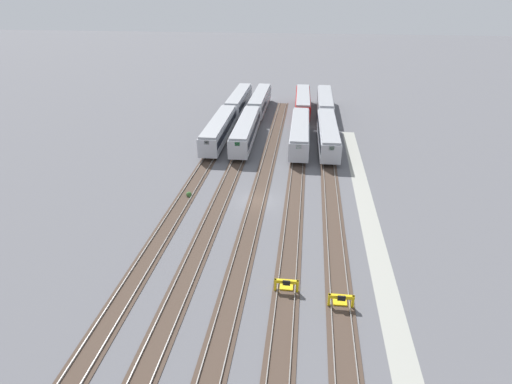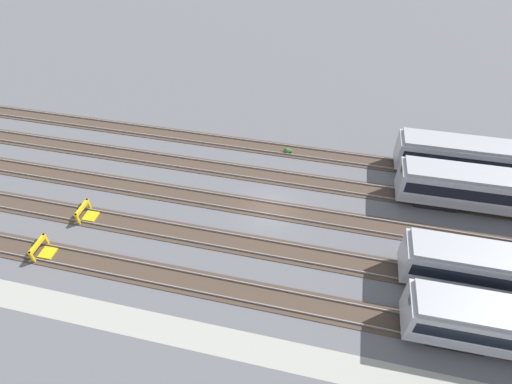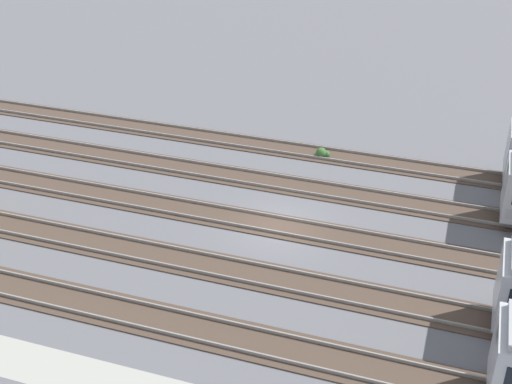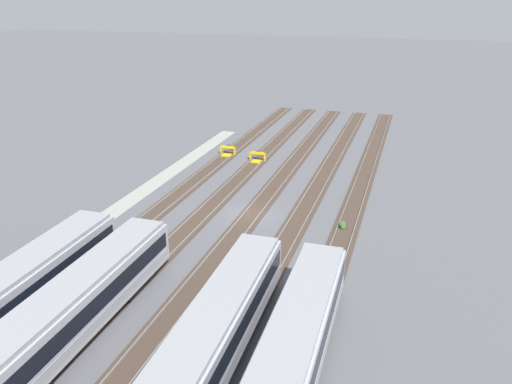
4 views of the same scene
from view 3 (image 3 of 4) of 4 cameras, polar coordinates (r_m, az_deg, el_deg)
name	(u,v)px [view 3 (image 3 of 4)]	position (r m, az deg, el deg)	size (l,w,h in m)	color
ground_plane	(279,227)	(36.07, 1.83, -2.79)	(400.00, 400.00, 0.00)	#5B5B60
rail_track_nearest	(217,333)	(29.54, -3.14, -11.23)	(90.00, 2.23, 0.21)	#47382D
rail_track_near_inner	(251,274)	(32.68, -0.39, -6.56)	(90.00, 2.23, 0.21)	#47382D
rail_track_middle	(279,226)	(36.05, 1.83, -2.73)	(90.00, 2.24, 0.21)	#47382D
rail_track_far_inner	(301,187)	(39.60, 3.65, 0.43)	(90.00, 2.23, 0.21)	#47382D
rail_track_farthest	(320,154)	(43.28, 5.17, 3.07)	(90.00, 2.23, 0.21)	#47382D
weed_clump	(322,154)	(42.87, 5.28, 3.08)	(0.92, 0.70, 0.64)	#38602D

